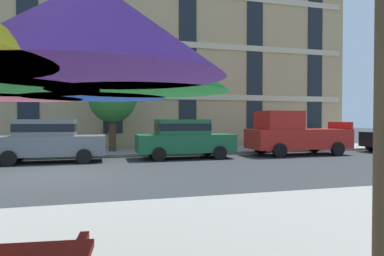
% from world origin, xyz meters
% --- Properties ---
extents(ground_plane, '(120.00, 120.00, 0.00)m').
position_xyz_m(ground_plane, '(0.00, 0.00, 0.00)').
color(ground_plane, '#2D3033').
extents(sidewalk_far, '(56.00, 3.60, 0.12)m').
position_xyz_m(sidewalk_far, '(0.00, 6.80, 0.06)').
color(sidewalk_far, gray).
rests_on(sidewalk_far, ground).
extents(apartment_building, '(36.06, 12.08, 19.20)m').
position_xyz_m(apartment_building, '(0.00, 14.99, 9.60)').
color(apartment_building, tan).
rests_on(apartment_building, ground).
extents(sedan_gray, '(4.40, 1.98, 1.78)m').
position_xyz_m(sedan_gray, '(-0.55, 3.70, 0.95)').
color(sedan_gray, slate).
rests_on(sedan_gray, ground).
extents(sedan_green, '(4.40, 1.98, 1.78)m').
position_xyz_m(sedan_green, '(5.20, 3.70, 0.95)').
color(sedan_green, '#195933').
rests_on(sedan_green, ground).
extents(pickup_red, '(5.10, 2.12, 2.20)m').
position_xyz_m(pickup_red, '(10.89, 3.70, 1.03)').
color(pickup_red, '#B21E19').
rests_on(pickup_red, ground).
extents(street_tree_middle, '(2.56, 2.45, 4.44)m').
position_xyz_m(street_tree_middle, '(2.28, 6.91, 3.03)').
color(street_tree_middle, '#4C3823').
rests_on(street_tree_middle, ground).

